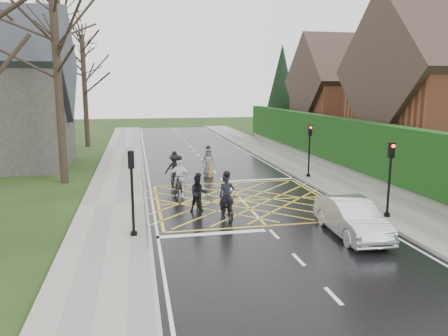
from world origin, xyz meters
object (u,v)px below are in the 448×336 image
object	(u,v)px
cyclist_lead	(209,166)
cyclist_mid	(175,172)
cyclist_rear	(227,203)
cyclist_back	(199,197)
cyclist_front	(180,182)
car	(352,218)

from	to	relation	value
cyclist_lead	cyclist_mid	bearing A→B (deg)	-142.41
cyclist_rear	cyclist_lead	distance (m)	8.81
cyclist_rear	cyclist_lead	size ratio (longest dim) A/B	1.06
cyclist_back	cyclist_front	distance (m)	2.86
cyclist_rear	cyclist_lead	bearing A→B (deg)	84.58
cyclist_lead	car	world-z (taller)	cyclist_lead
cyclist_front	car	xyz separation A→B (m)	(5.60, -7.01, -0.09)
cyclist_front	cyclist_rear	bearing A→B (deg)	-50.41
cyclist_rear	cyclist_front	distance (m)	4.28
cyclist_rear	cyclist_front	xyz separation A→B (m)	(-1.57, 3.98, 0.12)
cyclist_front	cyclist_lead	bearing A→B (deg)	82.86
cyclist_mid	car	size ratio (longest dim) A/B	0.49
cyclist_back	cyclist_lead	distance (m)	7.80
cyclist_mid	car	world-z (taller)	cyclist_mid
cyclist_mid	cyclist_rear	bearing A→B (deg)	-62.74
cyclist_back	cyclist_front	world-z (taller)	cyclist_front
cyclist_front	car	size ratio (longest dim) A/B	0.53
cyclist_rear	car	xyz separation A→B (m)	(4.03, -3.03, 0.03)
cyclist_mid	cyclist_lead	bearing A→B (deg)	53.04
cyclist_back	car	distance (m)	6.57
car	cyclist_mid	bearing A→B (deg)	121.60
cyclist_mid	cyclist_front	distance (m)	3.07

